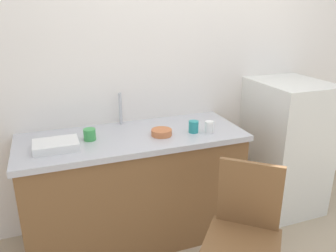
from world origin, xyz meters
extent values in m
cube|color=white|center=(0.00, 1.00, 1.23)|extent=(4.80, 0.10, 2.46)
cube|color=brown|center=(-0.45, 0.65, 0.40)|extent=(1.54, 0.60, 0.81)
cube|color=#B7B7BC|center=(-0.45, 0.65, 0.83)|extent=(1.58, 0.64, 0.04)
cylinder|color=#B7B7BC|center=(-0.47, 0.90, 0.97)|extent=(0.02, 0.02, 0.25)
cube|color=silver|center=(0.89, 0.64, 0.56)|extent=(0.54, 0.63, 1.13)
cube|color=brown|center=(-0.08, -0.25, 0.47)|extent=(0.56, 0.56, 0.04)
cube|color=brown|center=(0.04, -0.11, 0.69)|extent=(0.29, 0.26, 0.40)
cube|color=white|center=(-0.97, 0.58, 0.87)|extent=(0.28, 0.20, 0.05)
cylinder|color=#C67042|center=(-0.26, 0.57, 0.87)|extent=(0.15, 0.15, 0.04)
cylinder|color=white|center=(0.08, 0.50, 0.89)|extent=(0.06, 0.06, 0.08)
cylinder|color=teal|center=(-0.02, 0.54, 0.89)|extent=(0.07, 0.07, 0.09)
cylinder|color=green|center=(-0.74, 0.65, 0.88)|extent=(0.08, 0.08, 0.08)
camera|label=1|loc=(-0.98, -1.51, 1.70)|focal=35.89mm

